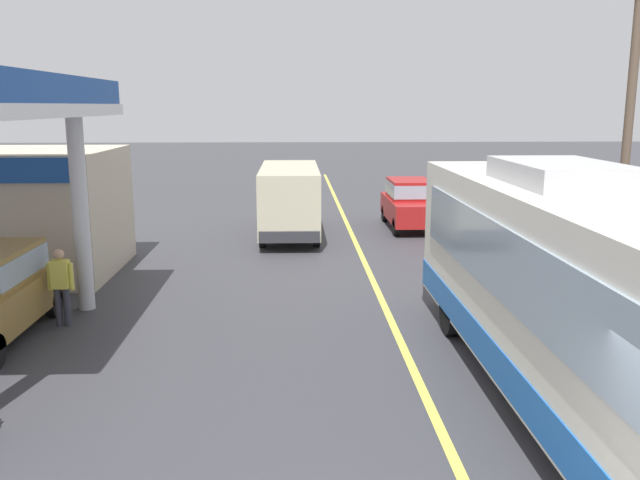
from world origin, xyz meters
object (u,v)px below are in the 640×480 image
Objects in this scene: coach_bus_main at (579,299)px; minibus_opposing_lane at (290,195)px; pedestrian_near_pump at (61,283)px; car_trailing_behind_bus at (410,201)px.

minibus_opposing_lane is at bearing 107.65° from coach_bus_main.
pedestrian_near_pump is at bearing 155.57° from coach_bus_main.
car_trailing_behind_bus is at bearing 50.26° from pedestrian_near_pump.
pedestrian_near_pump is 0.40× the size of car_trailing_behind_bus.
car_trailing_behind_bus is at bearing 89.59° from coach_bus_main.
pedestrian_near_pump is (-4.73, -9.76, -0.54)m from minibus_opposing_lane.
coach_bus_main is at bearing -72.35° from minibus_opposing_lane.
coach_bus_main is 6.65× the size of pedestrian_near_pump.
minibus_opposing_lane is 1.46× the size of car_trailing_behind_bus.
coach_bus_main is 10.08m from pedestrian_near_pump.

